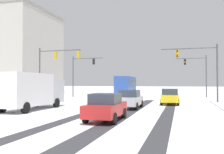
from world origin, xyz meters
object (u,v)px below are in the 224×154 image
(traffic_signal_near_right, at_px, (201,63))
(car_red_third, at_px, (106,107))
(box_truck_delivery, at_px, (32,90))
(traffic_signal_far_left, at_px, (81,69))
(car_yellow_cab_lead, at_px, (170,97))
(traffic_signal_near_left, at_px, (53,63))
(traffic_signal_far_right, at_px, (198,69))
(car_silver_second, at_px, (130,99))
(bus_oncoming, at_px, (126,84))

(traffic_signal_near_right, distance_m, car_red_third, 16.88)
(traffic_signal_near_right, height_order, box_truck_delivery, traffic_signal_near_right)
(traffic_signal_far_left, height_order, car_yellow_cab_lead, traffic_signal_far_left)
(traffic_signal_near_left, distance_m, car_yellow_cab_lead, 14.25)
(traffic_signal_far_right, xyz_separation_m, car_silver_second, (-6.98, -19.81, -3.52))
(traffic_signal_near_right, relative_size, traffic_signal_near_left, 1.00)
(bus_oncoming, bearing_deg, car_silver_second, -77.34)
(traffic_signal_far_left, xyz_separation_m, car_red_third, (10.98, -23.07, -3.55))
(traffic_signal_far_right, bearing_deg, car_yellow_cab_lead, -104.25)
(traffic_signal_far_right, xyz_separation_m, car_yellow_cab_lead, (-3.75, -14.75, -3.52))
(car_red_third, bearing_deg, traffic_signal_near_left, 128.64)
(traffic_signal_far_right, relative_size, traffic_signal_near_right, 1.00)
(car_yellow_cab_lead, height_order, box_truck_delivery, box_truck_delivery)
(traffic_signal_near_left, xyz_separation_m, car_yellow_cab_lead, (13.71, -0.67, -3.80))
(traffic_signal_near_right, height_order, traffic_signal_far_left, same)
(car_silver_second, bearing_deg, traffic_signal_near_right, 50.17)
(traffic_signal_near_left, bearing_deg, traffic_signal_far_left, 92.91)
(traffic_signal_far_left, bearing_deg, bus_oncoming, 60.78)
(car_yellow_cab_lead, bearing_deg, traffic_signal_near_right, 39.81)
(traffic_signal_near_right, xyz_separation_m, car_silver_second, (-6.50, -7.79, -3.61))
(car_red_third, bearing_deg, box_truck_delivery, 151.59)
(bus_oncoming, xyz_separation_m, box_truck_delivery, (-1.98, -28.46, -0.36))
(car_red_third, xyz_separation_m, box_truck_delivery, (-7.64, 4.13, 0.82))
(traffic_signal_far_left, distance_m, car_silver_second, 19.50)
(traffic_signal_near_left, height_order, car_red_third, traffic_signal_near_left)
(traffic_signal_far_left, bearing_deg, car_yellow_cab_lead, -36.80)
(car_yellow_cab_lead, relative_size, car_red_third, 1.00)
(box_truck_delivery, bearing_deg, car_yellow_cab_lead, 37.35)
(car_yellow_cab_lead, distance_m, box_truck_delivery, 13.70)
(car_yellow_cab_lead, bearing_deg, bus_oncoming, 113.82)
(traffic_signal_near_right, bearing_deg, car_yellow_cab_lead, -140.19)
(car_silver_second, bearing_deg, bus_oncoming, 102.66)
(traffic_signal_near_right, xyz_separation_m, car_yellow_cab_lead, (-3.27, -2.72, -3.61))
(car_yellow_cab_lead, bearing_deg, traffic_signal_near_left, 177.19)
(traffic_signal_far_left, height_order, car_red_third, traffic_signal_far_left)
(traffic_signal_far_right, bearing_deg, traffic_signal_near_right, -92.27)
(traffic_signal_far_left, relative_size, bus_oncoming, 0.59)
(traffic_signal_near_right, distance_m, traffic_signal_near_left, 17.11)
(bus_oncoming, bearing_deg, box_truck_delivery, -93.98)
(traffic_signal_far_left, distance_m, box_truck_delivery, 19.42)
(car_yellow_cab_lead, xyz_separation_m, car_silver_second, (-3.23, -5.07, 0.00))
(car_silver_second, relative_size, bus_oncoming, 0.37)
(traffic_signal_far_right, relative_size, traffic_signal_far_left, 1.00)
(traffic_signal_far_right, distance_m, traffic_signal_near_left, 22.43)
(traffic_signal_far_right, relative_size, car_silver_second, 1.57)
(car_yellow_cab_lead, height_order, car_silver_second, same)
(traffic_signal_far_right, distance_m, car_red_third, 28.28)
(car_yellow_cab_lead, xyz_separation_m, box_truck_delivery, (-10.88, -8.30, 0.82))
(traffic_signal_far_left, height_order, bus_oncoming, traffic_signal_far_left)
(traffic_signal_near_left, bearing_deg, car_red_third, -51.36)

